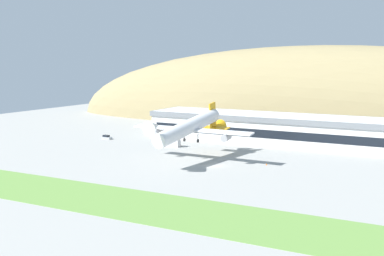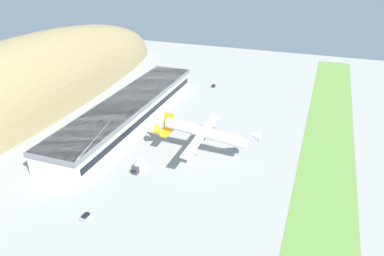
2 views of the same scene
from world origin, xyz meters
TOP-DOWN VIEW (x-y plane):
  - ground_plane at (0.00, 0.00)m, footprint 350.14×350.14m
  - grass_strip_foreground at (0.00, -46.74)m, footprint 315.12×22.22m
  - hill_backdrop at (1.89, 110.43)m, footprint 286.37×53.06m
  - terminal_building at (10.09, 50.20)m, footprint 119.09×22.95m
  - cargo_airplane at (-10.58, 3.16)m, footprint 41.89×46.36m
  - service_car_1 at (-62.40, 26.61)m, footprint 4.66×2.20m
  - fuel_truck at (-30.23, 23.94)m, footprint 7.43×2.42m
  - traffic_cone_0 at (13.05, 9.22)m, footprint 0.52×0.52m

SIDE VIEW (x-z plane):
  - ground_plane at x=0.00m, z-range 0.00..0.00m
  - hill_backdrop at x=1.89m, z-range -38.43..38.43m
  - grass_strip_foreground at x=0.00m, z-range 0.00..0.08m
  - traffic_cone_0 at x=13.05m, z-range -0.01..0.57m
  - service_car_1 at x=-62.40m, z-range -0.14..1.49m
  - fuel_truck at x=-30.23m, z-range -0.12..3.27m
  - terminal_building at x=10.09m, z-range 0.72..11.67m
  - cargo_airplane at x=-10.58m, z-range 5.02..16.70m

